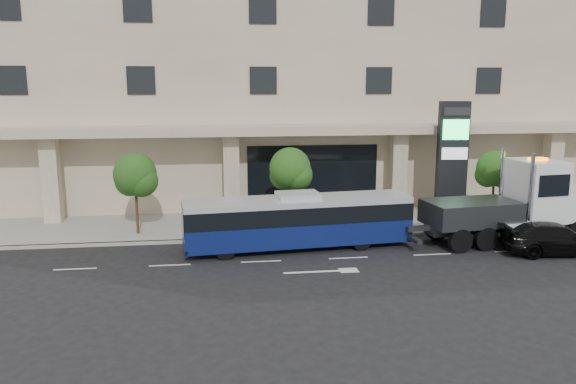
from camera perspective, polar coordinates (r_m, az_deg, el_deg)
name	(u,v)px	position (r m, az deg, el deg)	size (l,w,h in m)	color
ground	(341,249)	(27.30, 5.41, -5.74)	(120.00, 120.00, 0.00)	black
sidewalk	(321,222)	(32.00, 3.42, -3.07)	(120.00, 6.00, 0.15)	gray
curb	(332,236)	(29.16, 4.54, -4.48)	(120.00, 0.30, 0.15)	gray
convention_center	(296,53)	(41.39, 0.77, 13.93)	(60.00, 17.60, 20.00)	tan
tree_left	(136,177)	(29.72, -15.22, 1.45)	(2.27, 2.20, 4.22)	#422B19
tree_mid	(291,171)	(29.69, 0.26, 2.12)	(2.28, 2.20, 4.38)	#422B19
tree_right	(495,171)	(33.28, 20.29, 2.00)	(2.10, 2.00, 4.04)	#422B19
city_bus	(298,220)	(26.83, 1.01, -2.89)	(11.04, 3.32, 2.75)	black
tow_truck	(518,204)	(30.31, 22.36, -1.15)	(10.18, 3.46, 4.61)	#2D3033
black_sedan	(555,239)	(29.00, 25.51, -4.29)	(2.04, 5.01, 1.46)	black
signage_pylon	(452,160)	(33.31, 16.32, 3.15)	(1.73, 0.78, 6.71)	black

